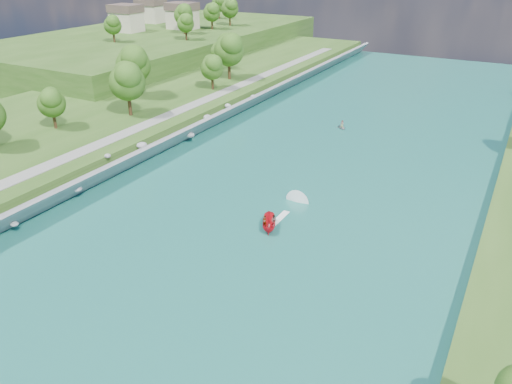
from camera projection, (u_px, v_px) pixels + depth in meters
The scene contains 10 objects.
ground at pixel (208, 261), 58.52m from camera, with size 260.00×260.00×0.00m, color #2D5119.
river_water at pixel (283, 195), 74.26m from camera, with size 55.00×240.00×0.10m, color #175A4D.
berm_west at pixel (48, 131), 95.24m from camera, with size 45.00×240.00×3.50m, color #2D5119.
ridge_west at pixel (161, 44), 167.27m from camera, with size 60.00×120.00×9.00m, color #2D5119.
riprap_bank at pixel (144, 154), 84.24m from camera, with size 4.26×236.00×4.26m.
riverside_path at pixel (116, 137), 86.85m from camera, with size 3.00×200.00×0.10m, color gray.
ridge_houses at pixel (153, 14), 170.05m from camera, with size 29.50×29.50×8.40m.
trees_ridge at pixel (199, 14), 164.71m from camera, with size 25.18×67.25×10.73m.
motorboat at pixel (273, 219), 65.85m from camera, with size 3.60×19.16×1.94m.
raft at pixel (342, 127), 101.77m from camera, with size 3.00×3.06×1.69m.
Camera 1 is at (28.70, -40.26, 32.84)m, focal length 35.00 mm.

